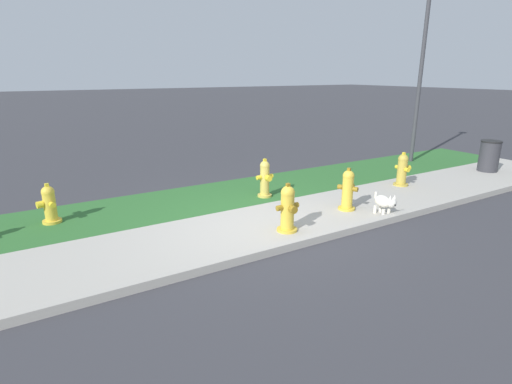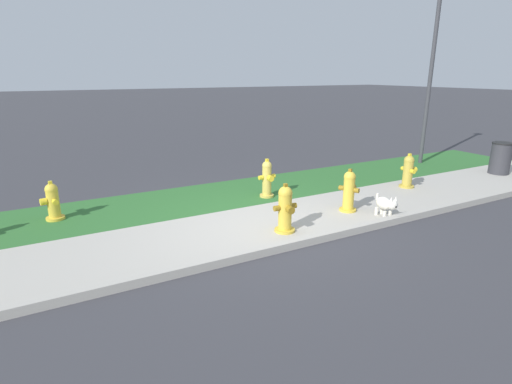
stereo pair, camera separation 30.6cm
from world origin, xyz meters
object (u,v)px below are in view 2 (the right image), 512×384
fire_hydrant_at_driveway (53,201)px  fire_hydrant_mid_block (408,171)px  fire_hydrant_across_street (349,191)px  street_lamp (435,35)px  small_white_dog (386,204)px  fire_hydrant_far_end (267,179)px  fire_hydrant_near_corner (285,209)px  trash_bin (501,158)px

fire_hydrant_at_driveway → fire_hydrant_mid_block: fire_hydrant_mid_block is taller
fire_hydrant_across_street → fire_hydrant_at_driveway: bearing=-138.6°
street_lamp → small_white_dog: bearing=-146.7°
fire_hydrant_mid_block → fire_hydrant_far_end: size_ratio=0.96×
fire_hydrant_at_driveway → fire_hydrant_across_street: size_ratio=0.86×
fire_hydrant_far_end → street_lamp: bearing=-171.6°
fire_hydrant_at_driveway → fire_hydrant_near_corner: 4.05m
fire_hydrant_far_end → trash_bin: 6.28m
fire_hydrant_near_corner → small_white_dog: bearing=173.8°
small_white_dog → trash_bin: 5.05m
fire_hydrant_at_driveway → fire_hydrant_far_end: (3.95, -0.63, 0.06)m
small_white_dog → trash_bin: trash_bin is taller
small_white_dog → fire_hydrant_near_corner: bearing=-90.5°
fire_hydrant_mid_block → trash_bin: size_ratio=0.96×
fire_hydrant_across_street → small_white_dog: 0.70m
fire_hydrant_far_end → fire_hydrant_across_street: 1.73m
fire_hydrant_far_end → trash_bin: size_ratio=1.00×
fire_hydrant_at_driveway → small_white_dog: fire_hydrant_at_driveway is taller
fire_hydrant_far_end → trash_bin: bearing=170.5°
fire_hydrant_at_driveway → street_lamp: street_lamp is taller
fire_hydrant_mid_block → street_lamp: bearing=132.6°
trash_bin → street_lamp: bearing=109.9°
fire_hydrant_far_end → small_white_dog: (1.22, -2.09, -0.14)m
trash_bin → fire_hydrant_near_corner: bearing=-174.5°
fire_hydrant_mid_block → fire_hydrant_far_end: 3.24m
fire_hydrant_near_corner → street_lamp: bearing=-155.3°
fire_hydrant_near_corner → small_white_dog: fire_hydrant_near_corner is taller
fire_hydrant_far_end → street_lamp: size_ratio=0.15×
fire_hydrant_near_corner → small_white_dog: size_ratio=1.49×
fire_hydrant_at_driveway → fire_hydrant_mid_block: (7.07, -1.52, 0.04)m
fire_hydrant_across_street → trash_bin: bearing=69.1°
fire_hydrant_mid_block → fire_hydrant_across_street: fire_hydrant_across_street is taller
fire_hydrant_mid_block → fire_hydrant_across_street: size_ratio=0.96×
fire_hydrant_at_driveway → street_lamp: 9.94m
fire_hydrant_mid_block → fire_hydrant_across_street: (-2.24, -0.60, 0.02)m
fire_hydrant_far_end → small_white_dog: 2.42m
fire_hydrant_mid_block → fire_hydrant_near_corner: bearing=-68.4°
fire_hydrant_across_street → fire_hydrant_near_corner: size_ratio=1.00×
fire_hydrant_across_street → street_lamp: street_lamp is taller
fire_hydrant_across_street → trash_bin: size_ratio=1.01×
fire_hydrant_mid_block → trash_bin: bearing=94.0°
fire_hydrant_near_corner → street_lamp: size_ratio=0.15×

